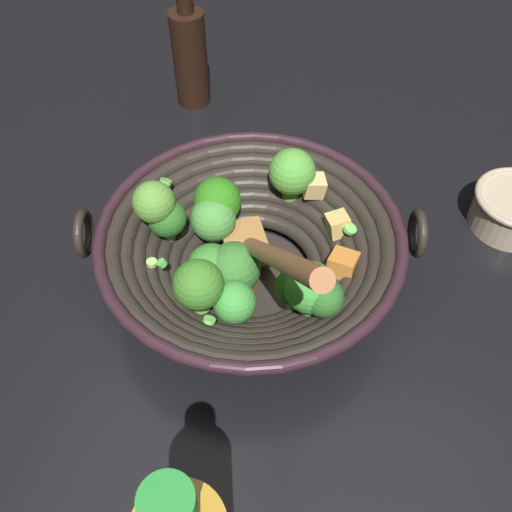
% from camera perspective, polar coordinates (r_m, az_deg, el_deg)
% --- Properties ---
extents(ground_plane, '(4.00, 4.00, 0.00)m').
position_cam_1_polar(ground_plane, '(0.68, -0.50, -2.29)').
color(ground_plane, black).
extents(wok, '(0.36, 0.38, 0.26)m').
position_cam_1_polar(wok, '(0.63, -0.70, 0.84)').
color(wok, black).
rests_on(wok, ground).
extents(soy_sauce_bottle, '(0.05, 0.05, 0.20)m').
position_cam_1_polar(soy_sauce_bottle, '(0.90, -6.72, 19.57)').
color(soy_sauce_bottle, black).
rests_on(soy_sauce_bottle, ground).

